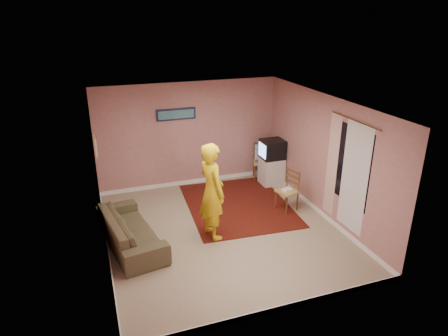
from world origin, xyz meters
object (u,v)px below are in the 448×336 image
object	(u,v)px
chair_b	(287,187)
crt_tv	(272,149)
tv_cabinet	(271,171)
chair_a	(262,158)
person	(212,191)
sofa	(130,230)

from	to	relation	value
chair_b	crt_tv	bearing A→B (deg)	150.44
tv_cabinet	chair_a	bearing A→B (deg)	103.55
person	tv_cabinet	bearing A→B (deg)	-59.97
chair_b	tv_cabinet	bearing A→B (deg)	150.22
crt_tv	person	size ratio (longest dim) A/B	0.29
chair_a	chair_b	xyz separation A→B (m)	(-0.21, -1.81, -0.02)
tv_cabinet	person	bearing A→B (deg)	-138.87
chair_a	sofa	distance (m)	4.22
tv_cabinet	chair_b	world-z (taller)	chair_b
person	crt_tv	bearing A→B (deg)	-59.90
tv_cabinet	crt_tv	xyz separation A→B (m)	(-0.01, 0.00, 0.59)
chair_b	person	xyz separation A→B (m)	(-1.90, -0.51, 0.40)
sofa	person	xyz separation A→B (m)	(1.55, -0.23, 0.66)
chair_b	sofa	world-z (taller)	chair_b
person	chair_a	bearing A→B (deg)	-53.22
chair_a	person	bearing A→B (deg)	-112.62
tv_cabinet	person	size ratio (longest dim) A/B	0.36
tv_cabinet	sofa	world-z (taller)	tv_cabinet
crt_tv	chair_b	distance (m)	1.49
chair_a	sofa	world-z (taller)	chair_a
tv_cabinet	chair_a	xyz separation A→B (m)	(-0.10, 0.40, 0.22)
crt_tv	sofa	size ratio (longest dim) A/B	0.27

